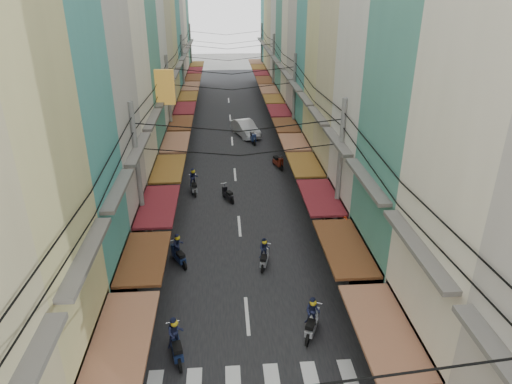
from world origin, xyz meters
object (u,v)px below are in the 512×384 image
white_car (246,136)px  market_umbrella (404,287)px  bicycle (361,249)px  traffic_sign (344,232)px

white_car → market_umbrella: market_umbrella is taller
white_car → bicycle: bearing=-94.5°
white_car → traffic_sign: (3.47, -22.81, 2.30)m
market_umbrella → white_car: bearing=100.5°
bicycle → traffic_sign: size_ratio=0.48×
bicycle → market_umbrella: market_umbrella is taller
bicycle → market_umbrella: bearing=-163.5°
bicycle → traffic_sign: traffic_sign is taller
traffic_sign → market_umbrella: bearing=-69.2°
bicycle → traffic_sign: 3.57m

